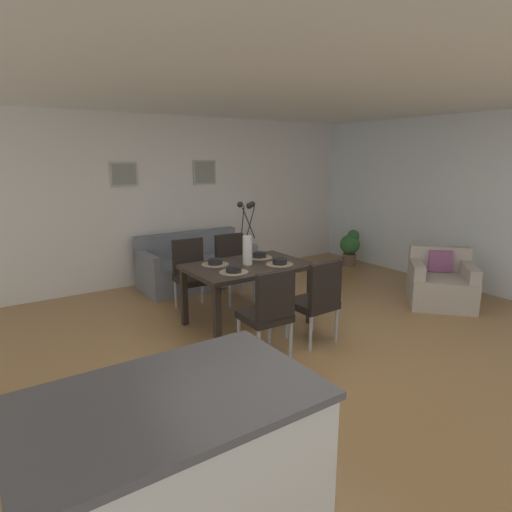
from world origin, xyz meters
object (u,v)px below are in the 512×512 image
Objects in this scene: potted_plant at (350,246)px; sofa at (196,267)px; centerpiece_vase at (247,241)px; dining_chair_far_left at (317,298)px; framed_picture_center at (205,172)px; dining_chair_near_right at (192,271)px; dining_chair_far_right at (233,264)px; framed_picture_left at (124,174)px; bowl_far_right at (259,254)px; dining_table at (248,272)px; dining_chair_near_left at (269,310)px; armchair at (441,284)px; bowl_near_left at (234,269)px; bowl_far_left at (280,261)px; bowl_near_right at (215,261)px.

sofa is at bearing 169.92° from potted_plant.
sofa is (0.22, 1.83, -0.74)m from centerpiece_vase.
dining_chair_far_left is 2.27× the size of framed_picture_center.
dining_chair_near_right is 1.11m from sofa.
dining_chair_far_right is 2.27× the size of framed_picture_left.
sofa is 4.23× the size of framed_picture_left.
framed_picture_center is (0.34, 3.17, 1.21)m from dining_chair_far_left.
dining_table is at bearing -146.49° from bowl_far_right.
dining_chair_near_left is at bearing -90.25° from dining_chair_near_right.
centerpiece_vase reaches higher than potted_plant.
framed_picture_center reaches higher than armchair.
armchair is (2.89, 0.00, -0.23)m from dining_chair_near_left.
framed_picture_center reaches higher than dining_table.
centerpiece_vase is 2.50m from framed_picture_center.
framed_picture_left is at bearing 97.92° from bowl_near_left.
dining_chair_near_right reaches higher than bowl_far_right.
framed_picture_left is 1.33m from framed_picture_center.
armchair is at bearing -48.80° from sofa.
dining_chair_far_right is (0.64, 1.75, 0.00)m from dining_chair_near_left.
armchair is (2.25, -1.75, -0.23)m from dining_chair_far_right.
dining_table is 3.46× the size of framed_picture_center.
dining_chair_near_left reaches higher than bowl_far_right.
dining_chair_far_left is at bearing -141.92° from potted_plant.
dining_chair_far_left is at bearing -89.43° from bowl_far_right.
sofa is (0.54, 2.04, -0.50)m from bowl_near_left.
framed_picture_left is (-0.35, 2.52, 0.94)m from bowl_near_left.
dining_table is 0.40m from bowl_far_right.
framed_picture_left reaches higher than dining_chair_near_right.
dining_chair_near_left is 1.00× the size of dining_chair_far_right.
bowl_far_right is 0.15× the size of armchair.
centerpiece_vase is 0.65× the size of armchair.
centerpiece_vase reaches higher than armchair.
dining_table is 1.24× the size of armchair.
bowl_near_left is at bearing 180.00° from bowl_far_left.
centerpiece_vase is (-0.33, -0.88, 0.51)m from dining_chair_far_right.
dining_table is 3.38m from potted_plant.
dining_chair_far_right is 5.41× the size of bowl_near_left.
dining_chair_far_left is at bearing -69.32° from dining_table.
dining_chair_near_left reaches higher than dining_table.
centerpiece_vase reaches higher than bowl_far_right.
sofa is at bearing 92.25° from dining_chair_far_left.
sofa is (0.53, 2.70, -0.23)m from dining_chair_near_left.
bowl_far_right is 0.25× the size of potted_plant.
potted_plant is (3.41, 0.44, -0.14)m from dining_chair_near_right.
bowl_far_right is at bearing 33.51° from bowl_near_left.
bowl_near_right is at bearing -115.01° from framed_picture_center.
dining_chair_far_left is 0.54× the size of sofa.
dining_chair_near_right is 5.41× the size of bowl_near_left.
dining_chair_near_right is at bearing -75.96° from framed_picture_left.
bowl_near_right is 0.63m from bowl_far_right.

